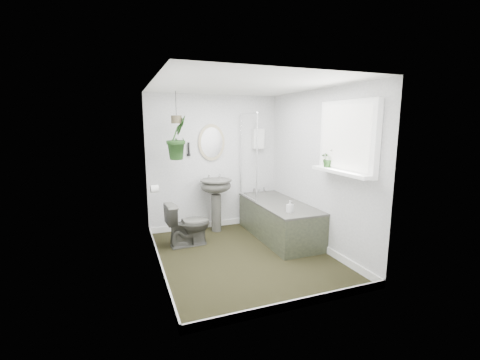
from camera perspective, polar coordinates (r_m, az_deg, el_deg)
name	(u,v)px	position (r m, az deg, el deg)	size (l,w,h in m)	color
floor	(244,256)	(4.61, 0.68, -13.40)	(2.30, 2.80, 0.02)	#292817
ceiling	(244,84)	(4.25, 0.75, 16.62)	(2.30, 2.80, 0.02)	white
wall_back	(214,162)	(5.60, -4.60, 3.13)	(2.30, 0.02, 2.30)	silver
wall_front	(300,197)	(3.04, 10.55, -2.99)	(2.30, 0.02, 2.30)	silver
wall_left	(155,180)	(4.01, -14.91, 0.01)	(0.02, 2.80, 2.30)	silver
wall_right	(318,170)	(4.82, 13.65, 1.74)	(0.02, 2.80, 2.30)	silver
skirting	(244,252)	(4.58, 0.68, -12.72)	(2.30, 2.80, 0.10)	white
bathtub	(279,220)	(5.25, 6.87, -7.01)	(0.72, 1.72, 0.58)	#45453E
bath_screen	(248,156)	(5.35, 1.51, 4.23)	(0.04, 0.72, 1.40)	silver
shower_box	(258,139)	(5.78, 3.25, 7.34)	(0.20, 0.10, 0.35)	white
oval_mirror	(212,142)	(5.52, -5.06, 6.67)	(0.46, 0.03, 0.62)	tan
wall_sconce	(189,149)	(5.42, -9.11, 5.46)	(0.04, 0.04, 0.22)	black
toilet_roll_holder	(155,189)	(4.74, -14.96, -1.52)	(0.11, 0.11, 0.11)	white
window_recess	(348,138)	(4.18, 18.59, 7.14)	(0.08, 1.00, 0.90)	white
window_sill	(341,172)	(4.17, 17.52, 1.39)	(0.18, 1.00, 0.04)	white
window_blinds	(345,138)	(4.15, 18.11, 7.15)	(0.01, 0.86, 0.76)	white
toilet	(188,224)	(4.92, -9.20, -7.70)	(0.37, 0.65, 0.67)	#45453E
pedestal_sink	(216,205)	(5.47, -4.25, -4.50)	(0.53, 0.45, 0.90)	#45453E
sill_plant	(329,158)	(4.41, 15.48, 3.77)	(0.21, 0.19, 0.24)	black
hanging_plant	(177,138)	(5.02, -11.13, 7.40)	(0.37, 0.30, 0.67)	black
soap_bottle	(290,206)	(4.60, 8.87, -4.67)	(0.08, 0.08, 0.17)	#2F2A2A
hanging_pot	(176,119)	(5.01, -11.24, 10.52)	(0.16, 0.16, 0.12)	#3C3524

